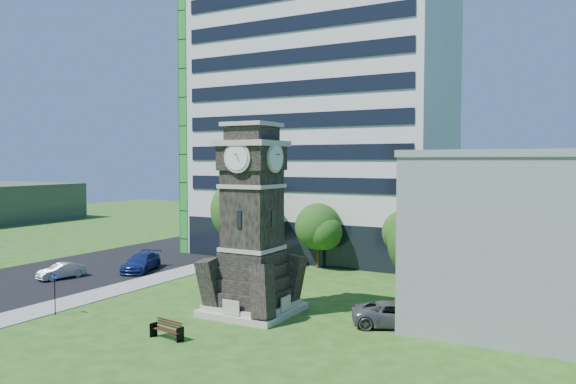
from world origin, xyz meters
The scene contains 15 objects.
ground centered at (0.00, 0.00, 0.00)m, with size 160.00×160.00×0.00m, color #235017.
sidewalk centered at (-9.50, 5.00, 0.03)m, with size 3.00×70.00×0.06m, color gray.
street centered at (-18.00, 5.00, 0.01)m, with size 14.00×80.00×0.02m, color black.
clock_tower centered at (3.00, 2.00, 5.28)m, with size 5.40×5.40×12.22m.
office_tall centered at (-3.20, 25.84, 14.22)m, with size 26.20×15.11×28.60m.
office_low centered at (19.97, 8.00, 5.21)m, with size 15.20×12.20×10.40m.
car_street_mid centered at (-16.65, 3.27, 0.63)m, with size 1.34×3.85×1.27m, color #9B9CA2.
car_street_north centered at (-13.07, 8.88, 0.78)m, with size 2.18×5.37×1.56m, color navy.
car_east_lot centered at (12.08, 3.50, 0.73)m, with size 2.41×5.23×1.45m, color #55545A.
park_bench centered at (1.75, -4.79, 0.55)m, with size 2.01×0.54×1.04m.
street_sign centered at (-7.78, -4.47, 1.61)m, with size 0.62×0.06×2.57m.
tree_nw centered at (-6.67, 15.66, 4.98)m, with size 6.59×5.99×8.19m.
tree_nc centered at (0.22, 17.73, 3.67)m, with size 4.70×4.27×5.96m.
tree_ne centered at (8.58, 16.86, 3.72)m, with size 4.18×3.80×5.78m.
tree_east centered at (13.09, 8.50, 4.27)m, with size 6.71×6.10×7.50m.
Camera 1 is at (22.16, -28.28, 9.78)m, focal length 35.00 mm.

